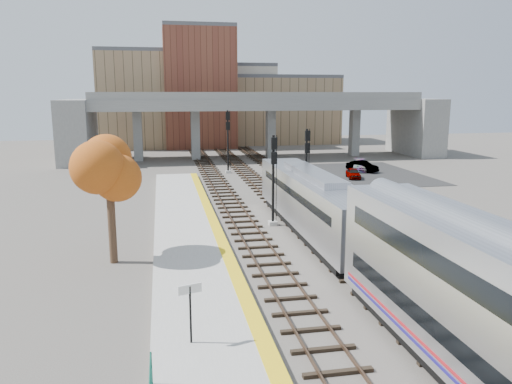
{
  "coord_description": "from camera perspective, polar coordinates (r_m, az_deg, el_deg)",
  "views": [
    {
      "loc": [
        -8.84,
        -26.68,
        9.43
      ],
      "look_at": [
        -2.35,
        7.39,
        2.5
      ],
      "focal_mm": 35.0,
      "sensor_mm": 36.0,
      "label": 1
    }
  ],
  "objects": [
    {
      "name": "parking_lot",
      "position": [
        60.0,
        11.74,
        2.04
      ],
      "size": [
        14.0,
        18.0,
        0.04
      ],
      "primitive_type": "cube",
      "color": "black",
      "rests_on": "ground"
    },
    {
      "name": "signal_mast_near",
      "position": [
        35.45,
        1.99,
        1.05
      ],
      "size": [
        0.6,
        0.64,
        6.51
      ],
      "color": "#9E9E99",
      "rests_on": "ground"
    },
    {
      "name": "car_c",
      "position": [
        62.38,
        11.82,
        3.02
      ],
      "size": [
        3.23,
        4.98,
        1.34
      ],
      "primitive_type": "imported",
      "rotation": [
        0.0,
        0.0,
        -0.32
      ],
      "color": "#99999E",
      "rests_on": "parking_lot"
    },
    {
      "name": "car_a",
      "position": [
        56.6,
        11.05,
        2.11
      ],
      "size": [
        1.94,
        3.5,
        1.13
      ],
      "primitive_type": "imported",
      "rotation": [
        0.0,
        0.0,
        -0.19
      ],
      "color": "#99999E",
      "rests_on": "parking_lot"
    },
    {
      "name": "yellow_strip",
      "position": [
        28.39,
        -3.19,
        -7.36
      ],
      "size": [
        0.7,
        60.0,
        0.01
      ],
      "primitive_type": "cube",
      "color": "yellow",
      "rests_on": "platform"
    },
    {
      "name": "ground",
      "position": [
        29.64,
        7.21,
        -7.34
      ],
      "size": [
        160.0,
        160.0,
        0.0
      ],
      "primitive_type": "plane",
      "color": "#47423D",
      "rests_on": "ground"
    },
    {
      "name": "tree",
      "position": [
        28.34,
        -16.48,
        2.39
      ],
      "size": [
        3.6,
        3.6,
        7.1
      ],
      "color": "#382619",
      "rests_on": "ground"
    },
    {
      "name": "locomotive",
      "position": [
        33.66,
        6.47,
        -1.04
      ],
      "size": [
        3.02,
        19.05,
        4.1
      ],
      "color": "#A8AAB2",
      "rests_on": "ground"
    },
    {
      "name": "car_b",
      "position": [
        61.57,
        12.05,
        2.9
      ],
      "size": [
        3.19,
        4.19,
        1.32
      ],
      "primitive_type": "imported",
      "rotation": [
        0.0,
        0.0,
        0.51
      ],
      "color": "#99999E",
      "rests_on": "parking_lot"
    },
    {
      "name": "buildings_far",
      "position": [
        93.8,
        -4.68,
        10.31
      ],
      "size": [
        43.0,
        21.0,
        20.6
      ],
      "color": "#8F7453",
      "rests_on": "ground"
    },
    {
      "name": "tracks",
      "position": [
        41.44,
        3.14,
        -1.76
      ],
      "size": [
        10.7,
        95.0,
        0.25
      ],
      "color": "black",
      "rests_on": "ground"
    },
    {
      "name": "station_sign",
      "position": [
        18.71,
        -7.54,
        -12.27
      ],
      "size": [
        0.87,
        0.31,
        2.27
      ],
      "rotation": [
        0.0,
        0.0,
        0.3
      ],
      "color": "black",
      "rests_on": "platform"
    },
    {
      "name": "platform",
      "position": [
        28.28,
        -7.04,
        -7.89
      ],
      "size": [
        4.5,
        60.0,
        0.35
      ],
      "primitive_type": "cube",
      "color": "#9E9E99",
      "rests_on": "ground"
    },
    {
      "name": "signal_mast_far",
      "position": [
        59.1,
        -3.23,
        5.75
      ],
      "size": [
        0.6,
        0.64,
        7.41
      ],
      "color": "#9E9E99",
      "rests_on": "ground"
    },
    {
      "name": "overpass",
      "position": [
        73.07,
        0.08,
        8.46
      ],
      "size": [
        54.0,
        12.0,
        9.5
      ],
      "color": "slate",
      "rests_on": "ground"
    },
    {
      "name": "signal_mast_mid",
      "position": [
        41.86,
        5.77,
        2.58
      ],
      "size": [
        0.6,
        0.64,
        6.51
      ],
      "color": "#9E9E99",
      "rests_on": "ground"
    }
  ]
}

